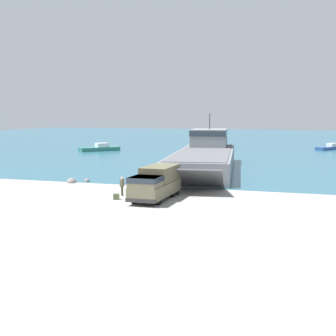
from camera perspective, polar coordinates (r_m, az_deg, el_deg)
name	(u,v)px	position (r m, az deg, el deg)	size (l,w,h in m)	color
ground_plane	(124,197)	(42.51, -5.42, -3.52)	(240.00, 240.00, 0.00)	gray
water_surface	(255,140)	(136.45, 10.54, 3.38)	(240.00, 180.00, 0.01)	#285B70
landing_craft	(205,155)	(63.86, 4.57, 1.56)	(11.95, 35.29, 7.54)	gray
military_truck	(156,183)	(40.89, -1.53, -1.79)	(2.64, 7.36, 2.83)	#6B664C
soldier_on_ramp	(122,185)	(42.95, -5.62, -2.05)	(0.29, 0.47, 1.75)	#4C4738
moored_boat_a	(331,147)	(103.96, 19.26, 2.38)	(6.32, 8.15, 1.30)	navy
moored_boat_b	(100,148)	(95.55, -8.32, 2.39)	(7.44, 7.70, 1.57)	#2D7060
cargo_crate	(116,196)	(41.30, -6.32, -3.46)	(0.52, 0.62, 0.52)	#566042
shoreline_rock_a	(87,181)	(52.67, -9.87, -1.62)	(0.65, 0.65, 0.65)	gray
shoreline_rock_b	(71,183)	(51.97, -11.69, -1.77)	(1.05, 1.05, 1.05)	gray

